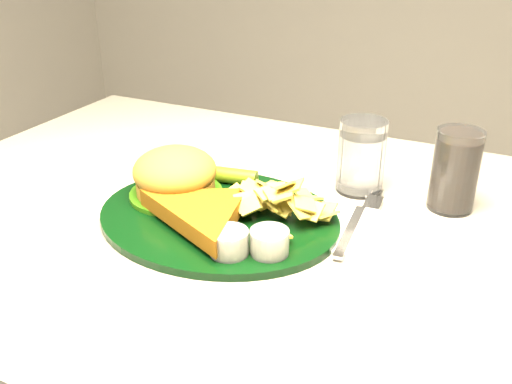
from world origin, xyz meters
TOP-DOWN VIEW (x-y plane):
  - dinner_plate at (-0.07, -0.04)m, footprint 0.35×0.30m
  - water_glass at (0.09, 0.15)m, footprint 0.09×0.09m
  - cola_glass at (0.23, 0.14)m, footprint 0.08×0.08m
  - fork_napkin at (0.12, 0.01)m, footprint 0.16×0.20m
  - spoon at (-0.21, -0.04)m, footprint 0.09×0.17m
  - ramekin at (-0.22, 0.09)m, footprint 0.06×0.06m

SIDE VIEW (x-z plane):
  - spoon at x=-0.21m, z-range 0.75..0.76m
  - fork_napkin at x=0.12m, z-range 0.75..0.76m
  - ramekin at x=-0.22m, z-range 0.75..0.78m
  - dinner_plate at x=-0.07m, z-range 0.75..0.83m
  - water_glass at x=0.09m, z-range 0.75..0.87m
  - cola_glass at x=0.23m, z-range 0.75..0.87m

